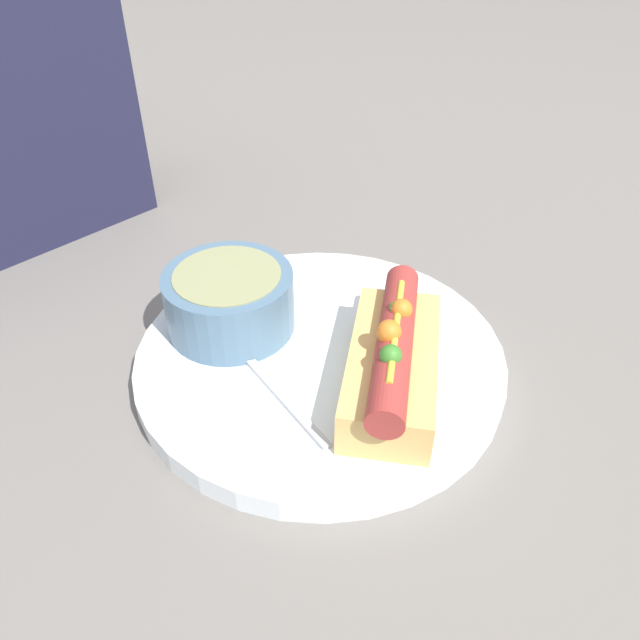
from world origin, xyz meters
The scene contains 5 objects.
ground_plane centered at (0.00, 0.00, 0.00)m, with size 4.00×4.00×0.00m, color slate.
dinner_plate centered at (0.00, 0.00, 0.01)m, with size 0.30×0.30×0.02m.
hot_dog centered at (0.01, -0.07, 0.04)m, with size 0.16×0.14×0.07m.
soup_bowl centered at (-0.03, 0.08, 0.05)m, with size 0.11×0.11×0.05m.
spoon centered at (-0.05, 0.03, 0.02)m, with size 0.05×0.15×0.01m.
Camera 1 is at (-0.28, -0.27, 0.35)m, focal length 35.00 mm.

